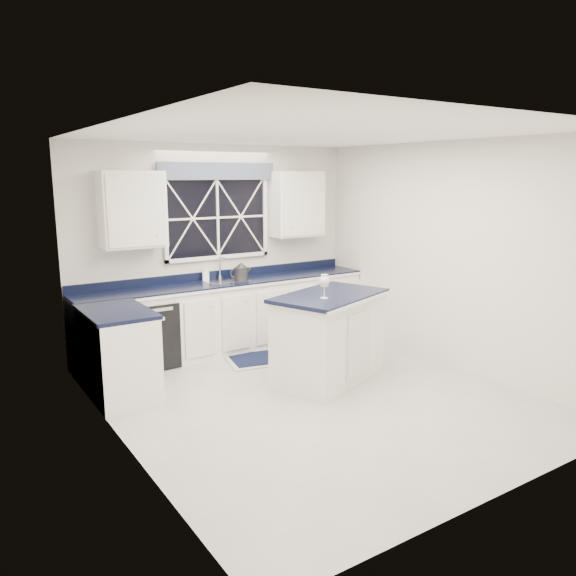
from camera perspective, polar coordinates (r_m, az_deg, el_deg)
ground at (r=6.04m, az=2.69°, el=-11.00°), size 4.50×4.50×0.00m
back_wall at (r=7.58m, az=-7.25°, el=4.11°), size 4.00×0.10×2.70m
base_cabinets at (r=7.20m, az=-7.81°, el=-3.60°), size 3.99×1.60×0.90m
countertop at (r=7.38m, az=-6.14°, el=0.56°), size 3.98×0.64×0.04m
dishwasher at (r=7.08m, az=-14.02°, el=-4.43°), size 0.60×0.58×0.82m
window at (r=7.49m, az=-7.18°, el=7.72°), size 1.65×0.09×1.26m
upper_cabinets at (r=7.38m, az=-6.77°, el=8.21°), size 3.10×0.34×0.90m
faucet at (r=7.52m, az=-6.85°, el=2.13°), size 0.05×0.20×0.30m
island at (r=6.39m, az=4.19°, el=-4.96°), size 1.54×1.22×1.00m
rug at (r=7.23m, az=-1.89°, el=-7.07°), size 1.21×0.88×0.02m
kettle at (r=7.50m, az=-4.80°, el=1.71°), size 0.32×0.20×0.22m
wine_glass at (r=6.01m, az=3.72°, el=0.62°), size 0.11×0.11×0.26m
soap_bottle at (r=7.47m, az=-8.39°, el=1.50°), size 0.10×0.11×0.18m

